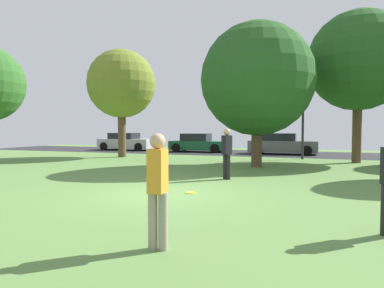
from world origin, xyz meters
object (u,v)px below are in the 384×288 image
oak_tree_center (358,61)px  parked_car_silver (126,142)px  maple_tree_near (121,84)px  oak_tree_left (257,79)px  parked_car_green (198,143)px  person_catcher (227,151)px  parked_car_grey (282,144)px  frisbee_disc (191,193)px  street_lamp_post (303,120)px  person_walking (158,186)px

oak_tree_center → parked_car_silver: 17.78m
maple_tree_near → parked_car_silver: maple_tree_near is taller
oak_tree_left → oak_tree_center: (4.53, 3.55, 1.18)m
oak_tree_center → parked_car_green: oak_tree_center is taller
person_catcher → parked_car_silver: bearing=-108.5°
parked_car_green → parked_car_grey: bearing=-2.3°
maple_tree_near → person_catcher: maple_tree_near is taller
maple_tree_near → oak_tree_left: (8.64, -2.58, -0.46)m
frisbee_disc → parked_car_green: size_ratio=0.06×
oak_tree_left → parked_car_grey: size_ratio=1.45×
parked_car_grey → street_lamp_post: (1.44, -3.66, 1.59)m
parked_car_silver → person_catcher: bearing=-48.0°
maple_tree_near → street_lamp_post: bearing=11.5°
maple_tree_near → parked_car_silver: size_ratio=1.47×
frisbee_disc → parked_car_grey: size_ratio=0.06×
oak_tree_left → frisbee_disc: 8.15m
oak_tree_center → parked_car_green: 12.34m
parked_car_grey → street_lamp_post: bearing=-68.5°
parked_car_silver → street_lamp_post: bearing=-15.7°
frisbee_disc → maple_tree_near: bearing=129.6°
frisbee_disc → street_lamp_post: bearing=78.0°
maple_tree_near → oak_tree_center: (13.17, 0.97, 0.72)m
parked_car_silver → parked_car_grey: (12.33, -0.21, 0.01)m
frisbee_disc → parked_car_green: bearing=108.0°
person_catcher → person_walking: (0.72, -7.05, -0.04)m
person_catcher → frisbee_disc: bearing=23.3°
parked_car_green → street_lamp_post: bearing=-27.2°
maple_tree_near → oak_tree_center: oak_tree_center is taller
maple_tree_near → frisbee_disc: 13.30m
parked_car_silver → street_lamp_post: size_ratio=0.99×
oak_tree_left → frisbee_disc: oak_tree_left is taller
oak_tree_center → person_walking: oak_tree_center is taller
street_lamp_post → frisbee_disc: bearing=-102.0°
maple_tree_near → street_lamp_post: 10.94m
person_catcher → person_walking: person_catcher is taller
frisbee_disc → parked_car_grey: bearing=86.1°
person_walking → parked_car_grey: person_walking is taller
oak_tree_left → frisbee_disc: (-0.65, -7.08, -3.98)m
parked_car_grey → parked_car_green: bearing=177.7°
oak_tree_left → street_lamp_post: oak_tree_left is taller
parked_car_silver → maple_tree_near: bearing=-61.4°
oak_tree_left → street_lamp_post: 5.36m
maple_tree_near → person_catcher: (8.29, -6.84, -3.47)m
oak_tree_center → parked_car_grey: size_ratio=1.70×
parked_car_grey → street_lamp_post: street_lamp_post is taller
frisbee_disc → parked_car_silver: parked_car_silver is taller
person_catcher → parked_car_grey: size_ratio=0.39×
maple_tree_near → parked_car_silver: bearing=118.6°
oak_tree_left → oak_tree_center: 5.87m
maple_tree_near → person_walking: 16.94m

